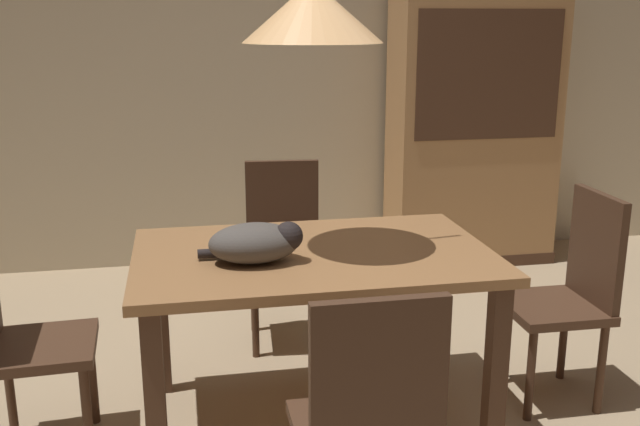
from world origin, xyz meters
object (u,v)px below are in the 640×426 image
chair_left_side (17,330)px  chair_right_side (570,289)px  chair_near_front (368,422)px  cat_sleeping (257,242)px  pendant_lamp (312,11)px  hutch_bookcase (472,134)px  chair_far_back (284,244)px  dining_table (313,275)px

chair_left_side → chair_right_side: bearing=0.1°
chair_near_front → chair_right_side: size_ratio=1.00×
chair_right_side → cat_sleeping: size_ratio=2.38×
pendant_lamp → chair_right_side: bearing=-0.0°
chair_right_side → hutch_bookcase: hutch_bookcase is taller
chair_near_front → chair_left_side: bearing=142.2°
chair_far_back → cat_sleeping: chair_far_back is taller
chair_near_front → chair_far_back: same height
dining_table → cat_sleeping: cat_sleeping is taller
cat_sleeping → chair_left_side: bearing=174.5°
chair_near_front → pendant_lamp: 1.45m
chair_right_side → pendant_lamp: size_ratio=0.72×
pendant_lamp → chair_near_front: bearing=-90.0°
chair_near_front → chair_left_side: (-1.13, 0.87, 0.00)m
dining_table → pendant_lamp: pendant_lamp is taller
chair_left_side → chair_far_back: (1.13, 0.88, 0.00)m
chair_left_side → cat_sleeping: chair_left_side is taller
chair_near_front → cat_sleeping: bearing=106.3°
chair_left_side → chair_right_side: (2.26, 0.00, 0.00)m
chair_left_side → pendant_lamp: bearing=0.2°
chair_far_back → cat_sleeping: 1.05m
chair_near_front → chair_right_side: bearing=37.9°
dining_table → chair_left_side: chair_left_side is taller
chair_far_back → chair_near_front: bearing=-90.2°
chair_left_side → chair_right_side: same height
dining_table → cat_sleeping: bearing=-158.4°
chair_left_side → pendant_lamp: 1.61m
chair_near_front → chair_left_side: 1.43m
hutch_bookcase → chair_right_side: bearing=-99.5°
chair_left_side → chair_far_back: size_ratio=1.00×
chair_right_side → chair_far_back: (-1.12, 0.88, 0.00)m
dining_table → chair_far_back: 0.89m
chair_far_back → dining_table: bearing=-90.4°
chair_far_back → pendant_lamp: (-0.01, -0.88, 1.15)m
chair_right_side → cat_sleeping: (-1.36, -0.09, 0.32)m
cat_sleeping → pendant_lamp: bearing=21.6°
chair_left_side → hutch_bookcase: 3.24m
cat_sleeping → hutch_bookcase: hutch_bookcase is taller
chair_left_side → hutch_bookcase: (2.58, 1.92, 0.38)m
chair_right_side → hutch_bookcase: bearing=80.5°
chair_left_side → hutch_bookcase: bearing=36.7°
chair_near_front → hutch_bookcase: hutch_bookcase is taller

